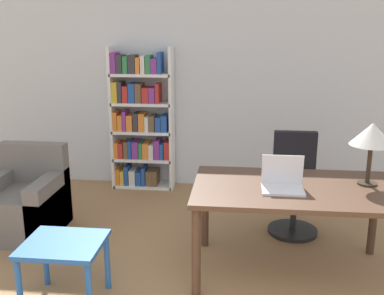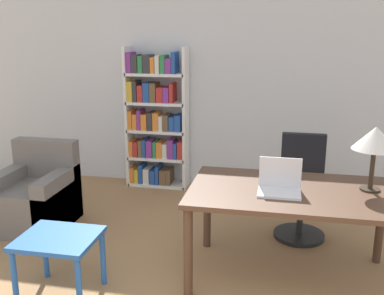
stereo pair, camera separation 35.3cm
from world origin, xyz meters
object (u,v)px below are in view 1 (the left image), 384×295
object	(u,v)px
office_chair	(294,187)
side_table_blue	(64,252)
table_lamp	(372,135)
armchair	(25,204)
laptop	(283,182)
bookshelf	(140,122)
desk	(295,197)

from	to	relation	value
office_chair	side_table_blue	distance (m)	2.35
side_table_blue	office_chair	bearing A→B (deg)	38.84
table_lamp	office_chair	distance (m)	1.14
office_chair	armchair	world-z (taller)	office_chair
laptop	office_chair	world-z (taller)	laptop
side_table_blue	armchair	world-z (taller)	armchair
laptop	bookshelf	world-z (taller)	bookshelf
side_table_blue	desk	bearing A→B (deg)	19.34
armchair	desk	bearing A→B (deg)	-11.57
table_lamp	side_table_blue	world-z (taller)	table_lamp
desk	armchair	distance (m)	2.67
laptop	side_table_blue	bearing A→B (deg)	-161.62
side_table_blue	bookshelf	xyz separation A→B (m)	(0.01, 2.61, 0.44)
armchair	bookshelf	bearing A→B (deg)	59.33
table_lamp	office_chair	bearing A→B (deg)	123.22
desk	bookshelf	distance (m)	2.64
table_lamp	armchair	world-z (taller)	table_lamp
side_table_blue	armchair	size ratio (longest dim) A/B	0.67
office_chair	armchair	xyz separation A→B (m)	(-2.69, -0.33, -0.17)
office_chair	bookshelf	bearing A→B (deg)	147.91
table_lamp	side_table_blue	xyz separation A→B (m)	(-2.31, -0.73, -0.77)
table_lamp	side_table_blue	distance (m)	2.54
armchair	laptop	bearing A→B (deg)	-13.62
desk	armchair	xyz separation A→B (m)	(-2.59, 0.53, -0.39)
table_lamp	side_table_blue	bearing A→B (deg)	-162.51
bookshelf	office_chair	bearing A→B (deg)	-32.09
armchair	side_table_blue	bearing A→B (deg)	-52.69
side_table_blue	armchair	distance (m)	1.43
laptop	armchair	world-z (taller)	laptop
desk	side_table_blue	size ratio (longest dim) A/B	2.86
desk	side_table_blue	world-z (taller)	desk
table_lamp	office_chair	xyz separation A→B (m)	(-0.49, 0.74, -0.72)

